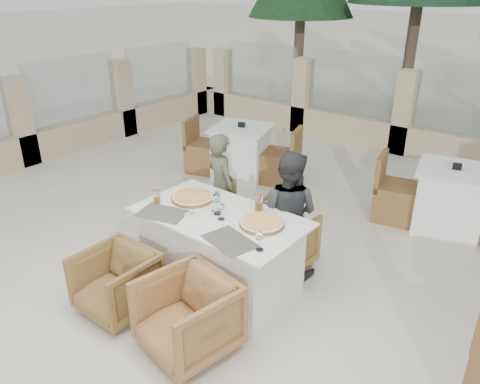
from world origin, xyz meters
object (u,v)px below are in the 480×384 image
Objects in this scene: dining_table at (220,251)px; wine_glass_near at (221,210)px; olive_dish at (192,215)px; bg_table_a at (242,152)px; armchair_far_right at (277,241)px; armchair_near_left at (117,282)px; bg_table_b at (450,200)px; beer_glass_left at (157,197)px; diner_left at (221,187)px; pizza_left at (193,197)px; wine_glass_centre at (215,202)px; armchair_near_right at (187,316)px; beer_glass_right at (259,202)px; wine_glass_corner at (260,240)px; water_bottle at (217,203)px; diner_right at (288,214)px; pizza_right at (262,223)px; armchair_far_left at (236,214)px.

dining_table is 0.48m from wine_glass_near.
bg_table_a is (-1.41, 2.49, -0.41)m from olive_dish.
armchair_far_right is 1.64m from armchair_near_left.
dining_table is at bearing -130.71° from bg_table_b.
dining_table is at bearing 15.45° from beer_glass_left.
pizza_left is at bearing 125.39° from diner_left.
wine_glass_centre is (0.34, -0.05, 0.06)m from pizza_left.
wine_glass_centre is 1.11m from armchair_near_right.
wine_glass_centre is 0.41m from beer_glass_right.
beer_glass_left is 2.69m from bg_table_a.
wine_glass_corner reaches higher than beer_glass_left.
bg_table_a is at bearing 123.97° from water_bottle.
diner_right is at bearing 56.87° from olive_dish.
water_bottle is 1.79× the size of beer_glass_left.
bg_table_a is (-2.00, 2.22, -0.41)m from pizza_right.
bg_table_b is (2.95, 0.25, 0.00)m from bg_table_a.
beer_glass_right is at bearing 52.25° from olive_dish.
dining_table is 0.60m from pizza_left.
diner_left is at bearing 127.52° from wine_glass_centre.
wine_glass_corner is 0.83m from olive_dish.
pizza_left reaches higher than armchair_near_right.
water_bottle reaches higher than bg_table_b.
bg_table_a is (-1.11, 1.48, 0.10)m from armchair_far_left.
diner_right is (0.82, 1.48, 0.36)m from armchair_near_left.
armchair_far_left is at bearing -149.38° from bg_table_b.
armchair_far_left is (-0.39, 0.79, -0.57)m from wine_glass_centre.
beer_glass_left is 0.19× the size of armchair_far_right.
wine_glass_centre is at bearing 158.61° from wine_glass_corner.
beer_glass_left is at bearing -164.55° from dining_table.
dining_table is 12.26× the size of beer_glass_left.
diner_left reaches higher than bg_table_a.
olive_dish is (-0.39, -0.50, -0.06)m from beer_glass_right.
pizza_left is 1.30m from armchair_near_right.
beer_glass_right is (0.30, 0.28, -0.01)m from wine_glass_centre.
wine_glass_near reaches higher than olive_dish.
wine_glass_corner is at bearing -17.51° from pizza_left.
bg_table_b is at bearing 53.61° from beer_glass_left.
pizza_right is at bearing 123.84° from wine_glass_corner.
bg_table_b is at bearing -13.50° from bg_table_a.
wine_glass_near reaches higher than armchair_far_left.
wine_glass_corner is (1.07, -0.34, 0.06)m from pizza_left.
wine_glass_corner is at bearing 118.01° from armchair_far_right.
wine_glass_corner is at bearing -20.62° from water_bottle.
wine_glass_near is 1.00× the size of wine_glass_corner.
diner_right is 2.20m from bg_table_b.
wine_glass_corner is at bearing 96.89° from diner_right.
pizza_left is at bearing 133.35° from olive_dish.
wine_glass_centre is 0.76m from diner_right.
wine_glass_centre is 0.15× the size of diner_left.
pizza_left is (-0.43, 0.09, 0.41)m from dining_table.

